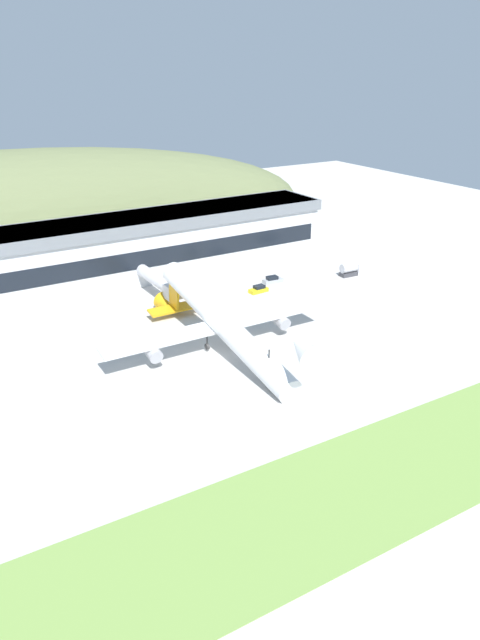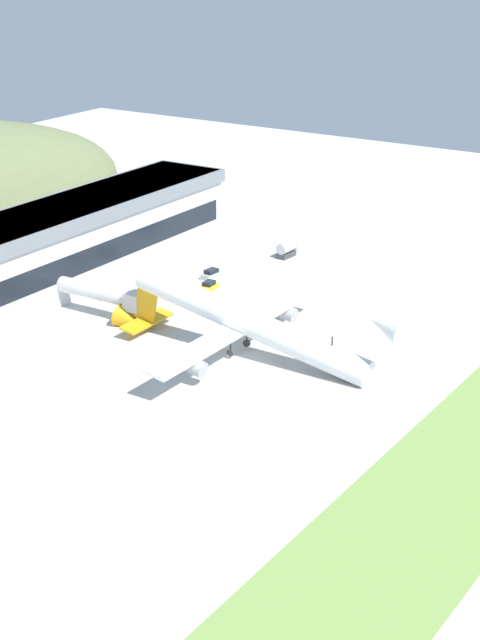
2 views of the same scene
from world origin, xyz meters
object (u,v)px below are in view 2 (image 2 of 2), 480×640
at_px(cargo_airplane, 244,323).
at_px(traffic_cone_0, 232,323).
at_px(service_car_0, 209,286).
at_px(jetway_0, 106,294).
at_px(fuel_truck, 289,249).
at_px(service_car_1, 212,274).
at_px(terminal_building, 32,252).

distance_m(cargo_airplane, traffic_cone_0, 13.60).
bearing_deg(service_car_0, jetway_0, 162.30).
bearing_deg(service_car_0, cargo_airplane, -135.68).
height_order(service_car_0, fuel_truck, fuel_truck).
xyz_separation_m(cargo_airplane, service_car_0, (21.25, 20.75, -4.41)).
bearing_deg(service_car_0, fuel_truck, -4.26).
height_order(service_car_1, fuel_truck, fuel_truck).
height_order(jetway_0, service_car_1, jetway_0).
bearing_deg(service_car_1, cargo_airplane, -138.45).
xyz_separation_m(jetway_0, traffic_cone_0, (8.29, -18.75, -3.71)).
height_order(terminal_building, cargo_airplane, terminal_building).
height_order(jetway_0, service_car_0, jetway_0).
bearing_deg(traffic_cone_0, service_car_1, 41.93).
bearing_deg(cargo_airplane, service_car_0, 44.32).
xyz_separation_m(jetway_0, cargo_airplane, (-1.35, -27.09, 1.05)).
relative_size(service_car_1, fuel_truck, 0.75).
bearing_deg(service_car_0, traffic_cone_0, -133.09).
bearing_deg(jetway_0, traffic_cone_0, -66.17).
distance_m(service_car_0, fuel_truck, 24.49).
relative_size(cargo_airplane, service_car_0, 11.33).
bearing_deg(service_car_0, terminal_building, 129.56).
relative_size(terminal_building, service_car_1, 20.34).
height_order(jetway_0, cargo_airplane, cargo_airplane).
distance_m(terminal_building, service_car_1, 32.26).
bearing_deg(terminal_building, fuel_truck, -29.63).
relative_size(jetway_0, service_car_0, 3.93).
distance_m(cargo_airplane, fuel_truck, 49.56).
distance_m(jetway_0, cargo_airplane, 27.15).
bearing_deg(traffic_cone_0, terminal_building, 101.57).
relative_size(terminal_building, cargo_airplane, 1.93).
bearing_deg(cargo_airplane, jetway_0, 87.14).
relative_size(terminal_building, service_car_0, 21.83).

